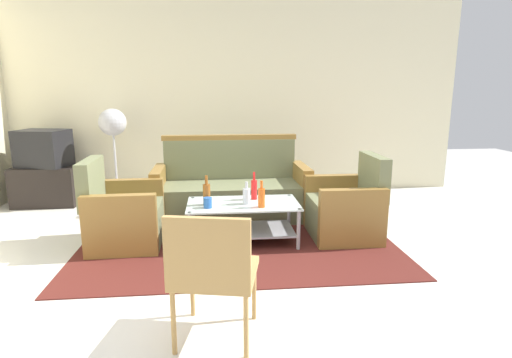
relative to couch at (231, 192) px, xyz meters
name	(u,v)px	position (x,y,z in m)	size (l,w,h in m)	color
ground_plane	(262,282)	(0.17, -1.73, -0.32)	(14.00, 14.00, 0.00)	silver
wall_back	(238,97)	(0.17, 1.33, 1.08)	(6.52, 0.12, 2.80)	beige
rug	(238,238)	(0.03, -0.74, -0.31)	(3.08, 2.27, 0.01)	#511E19
couch	(231,192)	(0.00, 0.00, 0.00)	(1.81, 0.76, 0.96)	#6B704C
armchair_left	(123,217)	(-1.10, -0.78, -0.03)	(0.72, 0.78, 0.85)	#6B704C
armchair_right	(346,210)	(1.16, -0.78, -0.03)	(0.70, 0.76, 0.85)	#6B704C
coffee_table	(243,216)	(0.08, -0.85, -0.04)	(1.10, 0.60, 0.40)	silver
bottle_clear	(247,196)	(0.11, -0.88, 0.18)	(0.07, 0.07, 0.22)	silver
bottle_orange	(261,197)	(0.25, -1.01, 0.19)	(0.07, 0.07, 0.26)	#D85919
bottle_red	(254,189)	(0.20, -0.71, 0.20)	(0.06, 0.06, 0.28)	red
bottle_brown	(207,194)	(-0.27, -0.88, 0.21)	(0.07, 0.07, 0.29)	brown
cup	(208,203)	(-0.26, -0.98, 0.14)	(0.08, 0.08, 0.10)	#2659A5
tv_stand	(47,185)	(-2.43, 0.82, -0.06)	(0.80, 0.50, 0.52)	black
television	(43,148)	(-2.42, 0.82, 0.44)	(0.69, 0.58, 0.48)	black
pedestal_fan	(113,128)	(-1.53, 0.87, 0.70)	(0.36, 0.36, 1.27)	#2D2D33
wicker_chair	(213,268)	(-0.21, -2.52, 0.18)	(0.57, 0.57, 0.84)	#AD844C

